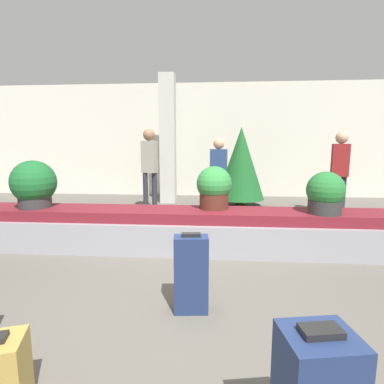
{
  "coord_description": "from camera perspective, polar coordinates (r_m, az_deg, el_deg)",
  "views": [
    {
      "loc": [
        0.32,
        -2.48,
        1.46
      ],
      "look_at": [
        0.0,
        1.6,
        0.82
      ],
      "focal_mm": 28.0,
      "sensor_mm": 36.0,
      "label": 1
    }
  ],
  "objects": [
    {
      "name": "decorated_tree",
      "position": [
        7.3,
        9.29,
        5.43
      ],
      "size": [
        1.15,
        1.15,
        1.9
      ],
      "color": "#4C331E",
      "rests_on": "ground_plane"
    },
    {
      "name": "pillar",
      "position": [
        7.71,
        -4.62,
        9.87
      ],
      "size": [
        0.38,
        0.38,
        3.2
      ],
      "color": "beige",
      "rests_on": "ground_plane"
    },
    {
      "name": "ground_plane",
      "position": [
        2.9,
        -2.68,
        -21.42
      ],
      "size": [
        18.0,
        18.0,
        0.0
      ],
      "primitive_type": "plane",
      "color": "#59544C"
    },
    {
      "name": "potted_plant_0",
      "position": [
        4.23,
        4.23,
        0.82
      ],
      "size": [
        0.5,
        0.5,
        0.6
      ],
      "color": "#4C2319",
      "rests_on": "carousel"
    },
    {
      "name": "traveler_2",
      "position": [
        6.18,
        5.07,
        4.14
      ],
      "size": [
        0.36,
        0.26,
        1.61
      ],
      "rotation": [
        0.0,
        0.0,
        -0.29
      ],
      "color": "#282833",
      "rests_on": "ground_plane"
    },
    {
      "name": "potted_plant_1",
      "position": [
        4.85,
        -27.91,
        1.23
      ],
      "size": [
        0.62,
        0.62,
        0.68
      ],
      "color": "#2D2D2D",
      "rests_on": "carousel"
    },
    {
      "name": "carousel",
      "position": [
        4.26,
        0.0,
        -7.33
      ],
      "size": [
        7.33,
        0.79,
        0.57
      ],
      "color": "gray",
      "rests_on": "ground_plane"
    },
    {
      "name": "traveler_0",
      "position": [
        6.62,
        -8.11,
        5.68
      ],
      "size": [
        0.36,
        0.26,
        1.81
      ],
      "rotation": [
        0.0,
        0.0,
        -0.27
      ],
      "color": "#282833",
      "rests_on": "ground_plane"
    },
    {
      "name": "suitcase_4",
      "position": [
        2.72,
        -0.17,
        -15.33
      ],
      "size": [
        0.31,
        0.2,
        0.72
      ],
      "rotation": [
        0.0,
        0.0,
        0.1
      ],
      "color": "navy",
      "rests_on": "ground_plane"
    },
    {
      "name": "traveler_1",
      "position": [
        6.8,
        26.33,
        4.45
      ],
      "size": [
        0.34,
        0.24,
        1.74
      ],
      "rotation": [
        0.0,
        0.0,
        2.98
      ],
      "color": "#282833",
      "rests_on": "ground_plane"
    },
    {
      "name": "potted_plant_2",
      "position": [
        4.28,
        24.06,
        -0.3
      ],
      "size": [
        0.48,
        0.48,
        0.56
      ],
      "color": "#2D2D2D",
      "rests_on": "carousel"
    },
    {
      "name": "back_wall",
      "position": [
        8.74,
        2.44,
        9.77
      ],
      "size": [
        18.0,
        0.06,
        3.2
      ],
      "color": "beige",
      "rests_on": "ground_plane"
    }
  ]
}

